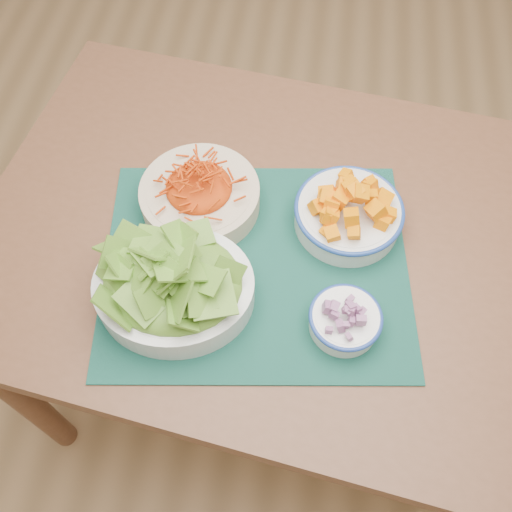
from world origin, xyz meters
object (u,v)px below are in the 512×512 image
Objects in this scene: table at (296,262)px; onion_bowl at (345,318)px; squash_bowl at (350,209)px; placemat at (256,265)px; lettuce_bowl at (173,282)px; carrot_bowl at (199,192)px.

onion_bowl is at bearing -54.70° from table.
squash_bowl is at bearing 91.48° from onion_bowl.
placemat is 0.16m from lettuce_bowl.
lettuce_bowl is at bearing -153.92° from placemat.
table is 0.18m from squash_bowl.
carrot_bowl is 1.00× the size of lettuce_bowl.
placemat is 0.19m from onion_bowl.
placemat is 1.85× the size of carrot_bowl.
squash_bowl reaches higher than onion_bowl.
squash_bowl reaches higher than carrot_bowl.
carrot_bowl is (-0.12, 0.12, 0.04)m from placemat.
carrot_bowl is 0.36m from onion_bowl.
placemat is at bearing 148.33° from onion_bowl.
onion_bowl reaches higher than placemat.
lettuce_bowl is (-0.13, -0.08, 0.06)m from placemat.
squash_bowl is at bearing 28.17° from placemat.
onion_bowl is at bearing -37.44° from carrot_bowl.
squash_bowl reaches higher than placemat.
carrot_bowl is at bearing 82.08° from lettuce_bowl.
carrot_bowl is at bearing 128.73° from placemat.
placemat is at bearing -125.55° from table.
carrot_bowl is (-0.19, 0.04, 0.14)m from table.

